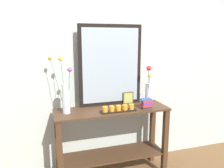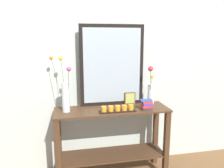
{
  "view_description": "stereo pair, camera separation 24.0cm",
  "coord_description": "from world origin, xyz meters",
  "px_view_note": "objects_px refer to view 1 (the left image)",
  "views": [
    {
      "loc": [
        -0.71,
        -2.25,
        1.58
      ],
      "look_at": [
        0.0,
        0.0,
        1.1
      ],
      "focal_mm": 35.6,
      "sensor_mm": 36.0,
      "label": 1
    },
    {
      "loc": [
        -0.48,
        -2.31,
        1.58
      ],
      "look_at": [
        0.0,
        0.0,
        1.1
      ],
      "focal_mm": 35.6,
      "sensor_mm": 36.0,
      "label": 2
    }
  ],
  "objects_px": {
    "mirror_leaning": "(111,66)",
    "tall_vase_left": "(65,94)",
    "candle_tray": "(118,109)",
    "picture_frame_small": "(128,98)",
    "vase_right": "(149,90)",
    "book_stack": "(147,104)",
    "console_table": "(112,135)"
  },
  "relations": [
    {
      "from": "mirror_leaning",
      "to": "tall_vase_left",
      "type": "bearing_deg",
      "value": -163.81
    },
    {
      "from": "candle_tray",
      "to": "picture_frame_small",
      "type": "height_order",
      "value": "picture_frame_small"
    },
    {
      "from": "candle_tray",
      "to": "picture_frame_small",
      "type": "distance_m",
      "value": 0.32
    },
    {
      "from": "vase_right",
      "to": "book_stack",
      "type": "height_order",
      "value": "vase_right"
    },
    {
      "from": "console_table",
      "to": "book_stack",
      "type": "relative_size",
      "value": 9.28
    },
    {
      "from": "console_table",
      "to": "candle_tray",
      "type": "height_order",
      "value": "candle_tray"
    },
    {
      "from": "console_table",
      "to": "vase_right",
      "type": "relative_size",
      "value": 2.72
    },
    {
      "from": "console_table",
      "to": "mirror_leaning",
      "type": "relative_size",
      "value": 1.37
    },
    {
      "from": "picture_frame_small",
      "to": "vase_right",
      "type": "bearing_deg",
      "value": -16.59
    },
    {
      "from": "vase_right",
      "to": "book_stack",
      "type": "xyz_separation_m",
      "value": [
        -0.11,
        -0.16,
        -0.11
      ]
    },
    {
      "from": "mirror_leaning",
      "to": "picture_frame_small",
      "type": "distance_m",
      "value": 0.44
    },
    {
      "from": "vase_right",
      "to": "candle_tray",
      "type": "xyz_separation_m",
      "value": [
        -0.44,
        -0.17,
        -0.14
      ]
    },
    {
      "from": "console_table",
      "to": "tall_vase_left",
      "type": "height_order",
      "value": "tall_vase_left"
    },
    {
      "from": "mirror_leaning",
      "to": "vase_right",
      "type": "height_order",
      "value": "mirror_leaning"
    },
    {
      "from": "mirror_leaning",
      "to": "candle_tray",
      "type": "distance_m",
      "value": 0.51
    },
    {
      "from": "tall_vase_left",
      "to": "console_table",
      "type": "bearing_deg",
      "value": -1.1
    },
    {
      "from": "vase_right",
      "to": "picture_frame_small",
      "type": "xyz_separation_m",
      "value": [
        -0.23,
        0.07,
        -0.1
      ]
    },
    {
      "from": "tall_vase_left",
      "to": "book_stack",
      "type": "height_order",
      "value": "tall_vase_left"
    },
    {
      "from": "console_table",
      "to": "candle_tray",
      "type": "bearing_deg",
      "value": -69.91
    },
    {
      "from": "mirror_leaning",
      "to": "book_stack",
      "type": "xyz_separation_m",
      "value": [
        0.34,
        -0.26,
        -0.41
      ]
    },
    {
      "from": "candle_tray",
      "to": "book_stack",
      "type": "relative_size",
      "value": 2.87
    },
    {
      "from": "mirror_leaning",
      "to": "book_stack",
      "type": "relative_size",
      "value": 6.76
    },
    {
      "from": "tall_vase_left",
      "to": "vase_right",
      "type": "bearing_deg",
      "value": 3.34
    },
    {
      "from": "mirror_leaning",
      "to": "vase_right",
      "type": "bearing_deg",
      "value": -12.56
    },
    {
      "from": "mirror_leaning",
      "to": "candle_tray",
      "type": "relative_size",
      "value": 2.36
    },
    {
      "from": "candle_tray",
      "to": "console_table",
      "type": "bearing_deg",
      "value": 110.09
    },
    {
      "from": "vase_right",
      "to": "console_table",
      "type": "bearing_deg",
      "value": -172.06
    },
    {
      "from": "book_stack",
      "to": "vase_right",
      "type": "bearing_deg",
      "value": 57.42
    },
    {
      "from": "console_table",
      "to": "vase_right",
      "type": "distance_m",
      "value": 0.68
    },
    {
      "from": "console_table",
      "to": "book_stack",
      "type": "xyz_separation_m",
      "value": [
        0.37,
        -0.1,
        0.36
      ]
    },
    {
      "from": "vase_right",
      "to": "candle_tray",
      "type": "bearing_deg",
      "value": -158.5
    },
    {
      "from": "book_stack",
      "to": "console_table",
      "type": "bearing_deg",
      "value": 165.27
    }
  ]
}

